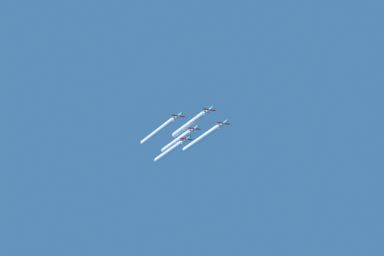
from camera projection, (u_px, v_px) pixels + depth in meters
The scene contains 10 objects.
jet_lead at pixel (210, 109), 551.26m from camera, with size 7.30×10.63×2.55m.
jet_left_wingman at pixel (224, 123), 562.94m from camera, with size 7.30×10.63×2.55m.
jet_right_wingman at pixel (179, 115), 553.11m from camera, with size 7.30×10.63×2.55m.
jet_slot at pixel (195, 128), 564.59m from camera, with size 7.30×10.63×2.55m.
jet_high_trail at pixel (187, 139), 574.34m from camera, with size 7.30×10.63×2.55m.
smoke_trail_lead at pixel (190, 124), 572.94m from camera, with size 2.77×40.98×2.77m.
smoke_trail_left_wingman at pixel (202, 138), 586.68m from camera, with size 2.77×45.82×2.77m.
smoke_trail_right_wingman at pixel (158, 131), 576.52m from camera, with size 2.77×45.03×2.77m.
smoke_trail_slot at pixel (177, 141), 584.96m from camera, with size 2.77×37.91×2.77m.
smoke_trail_high_trail at pixel (170, 151), 594.75m from camera, with size 2.77×38.01×2.77m.
Camera 1 is at (225.96, 473.58, 2.72)m, focal length 98.14 mm.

